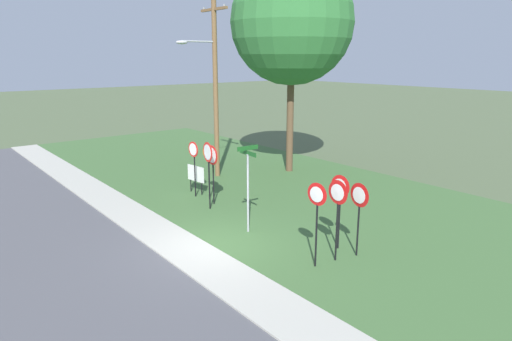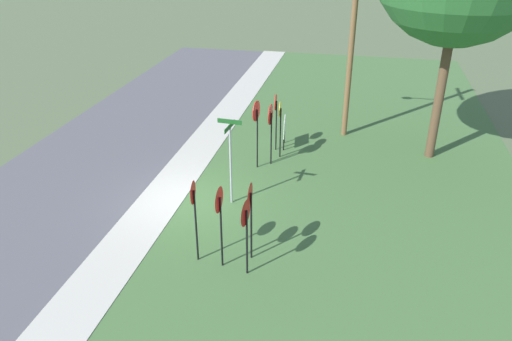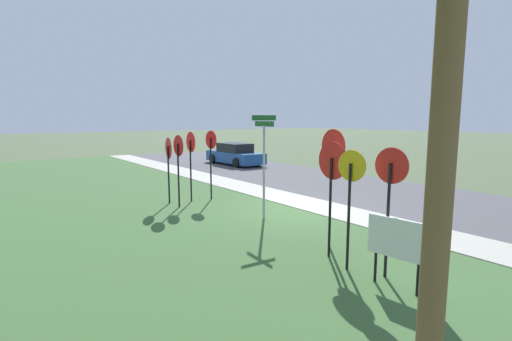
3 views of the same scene
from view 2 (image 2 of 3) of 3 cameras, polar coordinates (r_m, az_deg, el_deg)
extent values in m
plane|color=#4C5B3D|center=(17.29, -8.38, -3.53)|extent=(160.00, 160.00, 0.00)
cube|color=#4C4C51|center=(19.38, -21.84, -1.77)|extent=(44.00, 6.40, 0.01)
cube|color=#ADAA9E|center=(17.55, -10.85, -3.14)|extent=(44.00, 1.60, 0.06)
cube|color=#3D6033|center=(16.36, 11.86, -5.72)|extent=(44.00, 12.00, 0.04)
cylinder|color=black|center=(19.80, 2.84, 4.36)|extent=(0.06, 0.06, 2.10)
cylinder|color=gold|center=(19.44, 2.79, 7.10)|extent=(0.61, 0.08, 0.61)
cylinder|color=white|center=(19.44, 2.74, 7.11)|extent=(0.47, 0.05, 0.47)
cylinder|color=black|center=(20.44, 2.36, 5.19)|extent=(0.06, 0.06, 2.15)
cylinder|color=red|center=(20.08, 2.30, 7.92)|extent=(0.66, 0.06, 0.66)
cylinder|color=white|center=(20.09, 2.25, 7.93)|extent=(0.52, 0.04, 0.52)
cylinder|color=black|center=(18.85, 0.15, 3.67)|extent=(0.06, 0.06, 2.39)
cylinder|color=red|center=(18.44, 0.03, 6.92)|extent=(0.77, 0.13, 0.78)
cylinder|color=white|center=(18.44, -0.02, 6.92)|extent=(0.60, 0.09, 0.61)
cylinder|color=black|center=(19.19, 1.77, 3.68)|extent=(0.06, 0.06, 2.13)
cylinder|color=red|center=(18.82, 1.70, 6.51)|extent=(0.80, 0.05, 0.80)
cylinder|color=white|center=(18.83, 1.64, 6.51)|extent=(0.62, 0.03, 0.62)
cylinder|color=black|center=(13.76, -6.97, -6.44)|extent=(0.06, 0.06, 2.26)
cone|color=red|center=(13.22, -7.39, -2.56)|extent=(0.66, 0.11, 0.66)
cone|color=silver|center=(13.22, -7.47, -2.55)|extent=(0.45, 0.07, 0.45)
cylinder|color=black|center=(13.22, -1.06, -8.39)|extent=(0.06, 0.06, 2.01)
cone|color=red|center=(12.71, -1.27, -4.94)|extent=(0.73, 0.11, 0.74)
cone|color=white|center=(12.72, -1.36, -4.93)|extent=(0.50, 0.07, 0.50)
cylinder|color=black|center=(13.48, -4.04, -7.20)|extent=(0.06, 0.06, 2.20)
cone|color=red|center=(12.94, -4.36, -3.41)|extent=(0.72, 0.04, 0.72)
cone|color=white|center=(12.95, -4.45, -3.40)|extent=(0.49, 0.02, 0.49)
cylinder|color=black|center=(13.77, -0.55, -6.50)|extent=(0.06, 0.06, 2.13)
cone|color=red|center=(13.25, -0.74, -2.89)|extent=(0.71, 0.05, 0.71)
cone|color=silver|center=(13.25, -0.83, -2.88)|extent=(0.48, 0.03, 0.48)
cylinder|color=#9EA0A8|center=(16.34, -2.95, 0.43)|extent=(0.07, 0.07, 2.73)
cylinder|color=#9EA0A8|center=(15.77, -3.07, 4.91)|extent=(0.09, 0.09, 0.03)
cube|color=#19511E|center=(15.75, -3.07, 5.11)|extent=(0.96, 0.09, 0.15)
cube|color=#19511E|center=(15.69, -3.09, 5.69)|extent=(0.08, 0.82, 0.15)
cylinder|color=brown|center=(21.40, 11.16, 15.57)|extent=(0.24, 0.24, 9.19)
cylinder|color=black|center=(21.42, 3.31, 3.91)|extent=(0.05, 0.05, 0.55)
cylinder|color=black|center=(20.71, 3.22, 3.07)|extent=(0.05, 0.05, 0.55)
cube|color=white|center=(20.82, 3.31, 5.07)|extent=(1.10, 0.16, 0.70)
cylinder|color=brown|center=(20.46, 20.71, 9.27)|extent=(0.36, 0.36, 6.04)
camera|label=1|loc=(13.38, -62.89, -0.11)|focal=30.95mm
camera|label=3|loc=(23.51, 18.99, 11.51)|focal=26.39mm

